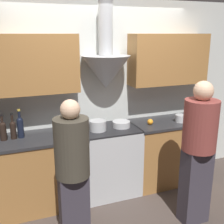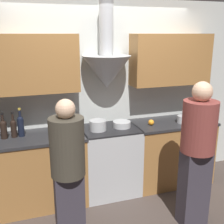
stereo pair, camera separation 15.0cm
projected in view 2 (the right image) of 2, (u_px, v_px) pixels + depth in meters
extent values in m
plane|color=#423833|center=(117.00, 202.00, 3.71)|extent=(12.00, 12.00, 0.00)
cube|color=silver|center=(102.00, 96.00, 3.94)|extent=(8.40, 0.06, 2.60)
cone|color=#B7BABC|center=(107.00, 72.00, 3.65)|extent=(0.64, 0.64, 0.42)
cylinder|color=#B7BABC|center=(106.00, 28.00, 3.50)|extent=(0.18, 0.18, 0.67)
cube|color=#9E6B38|center=(19.00, 64.00, 3.31)|extent=(1.39, 0.32, 0.70)
cube|color=#9E6B38|center=(171.00, 60.00, 3.93)|extent=(1.14, 0.32, 0.70)
cube|color=#9E6B38|center=(29.00, 173.00, 3.54)|extent=(1.39, 0.60, 0.90)
cube|color=#28282B|center=(26.00, 139.00, 3.41)|extent=(1.42, 0.62, 0.03)
cube|color=#9E6B38|center=(171.00, 153.00, 4.15)|extent=(1.14, 0.60, 0.90)
cube|color=#28282B|center=(172.00, 122.00, 4.03)|extent=(1.17, 0.62, 0.03)
cube|color=#B7BABC|center=(110.00, 161.00, 3.86)|extent=(0.75, 0.60, 0.92)
cube|color=black|center=(117.00, 173.00, 3.61)|extent=(0.53, 0.01, 0.41)
cube|color=black|center=(110.00, 129.00, 3.74)|extent=(0.75, 0.60, 0.02)
cube|color=#B7BABC|center=(104.00, 127.00, 4.00)|extent=(0.75, 0.06, 0.10)
cylinder|color=black|center=(4.00, 131.00, 3.35)|extent=(0.08, 0.08, 0.19)
sphere|color=black|center=(3.00, 124.00, 3.32)|extent=(0.08, 0.08, 0.08)
cylinder|color=black|center=(2.00, 118.00, 3.30)|extent=(0.03, 0.03, 0.09)
cylinder|color=black|center=(2.00, 114.00, 3.29)|extent=(0.03, 0.03, 0.02)
cylinder|color=black|center=(14.00, 130.00, 3.39)|extent=(0.07, 0.07, 0.18)
sphere|color=black|center=(13.00, 123.00, 3.36)|extent=(0.07, 0.07, 0.07)
cylinder|color=black|center=(13.00, 118.00, 3.35)|extent=(0.03, 0.03, 0.10)
cylinder|color=black|center=(12.00, 113.00, 3.33)|extent=(0.03, 0.03, 0.02)
cylinder|color=black|center=(21.00, 128.00, 3.42)|extent=(0.08, 0.08, 0.22)
sphere|color=black|center=(20.00, 119.00, 3.39)|extent=(0.07, 0.07, 0.07)
cylinder|color=black|center=(20.00, 114.00, 3.37)|extent=(0.03, 0.03, 0.10)
cylinder|color=gold|center=(19.00, 109.00, 3.36)|extent=(0.03, 0.03, 0.02)
cylinder|color=#B7BABC|center=(98.00, 125.00, 3.64)|extent=(0.22, 0.22, 0.13)
cylinder|color=#B7BABC|center=(122.00, 124.00, 3.77)|extent=(0.24, 0.24, 0.08)
sphere|color=orange|center=(151.00, 122.00, 3.85)|extent=(0.08, 0.08, 0.08)
cylinder|color=#B7BABC|center=(183.00, 119.00, 3.95)|extent=(0.16, 0.16, 0.10)
cube|color=#38333D|center=(70.00, 213.00, 2.78)|extent=(0.28, 0.18, 0.86)
cylinder|color=#3D382D|center=(67.00, 147.00, 2.59)|extent=(0.33, 0.33, 0.56)
sphere|color=#E0B28E|center=(65.00, 109.00, 2.49)|extent=(0.18, 0.18, 0.18)
cube|color=#38333D|center=(194.00, 188.00, 3.20)|extent=(0.32, 0.21, 0.91)
cylinder|color=brown|center=(199.00, 127.00, 3.01)|extent=(0.37, 0.37, 0.57)
sphere|color=#E0B28E|center=(202.00, 92.00, 2.90)|extent=(0.21, 0.21, 0.21)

